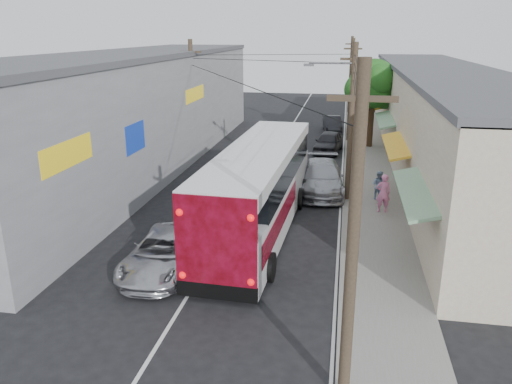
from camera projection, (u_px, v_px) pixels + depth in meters
ground at (167, 330)px, 14.86m from camera, size 120.00×120.00×0.00m
sidewalk at (367, 167)px, 32.48m from camera, size 3.00×80.00×0.12m
building_right at (440, 116)px, 32.65m from camera, size 7.09×40.00×6.25m
building_left at (134, 110)px, 32.02m from camera, size 7.20×36.00×7.25m
utility_poles at (318, 102)px, 32.10m from camera, size 11.80×45.28×8.00m
street_tree at (374, 85)px, 36.63m from camera, size 4.40×4.00×6.60m
coach_bus at (259, 188)px, 21.74m from camera, size 3.42×13.21×3.78m
jeepney at (164, 253)px, 18.35m from camera, size 2.45×5.14×1.42m
parked_suv at (322, 178)px, 27.32m from camera, size 2.73×5.88×1.66m
parked_car_mid at (329, 142)px, 36.47m from camera, size 2.31×4.56×1.49m
parked_car_far at (332, 124)px, 44.08m from camera, size 1.92×4.18×1.33m
pedestrian_near at (383, 193)px, 23.91m from camera, size 0.76×0.56×1.90m
pedestrian_far at (378, 185)px, 25.80m from camera, size 0.94×0.89×1.53m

